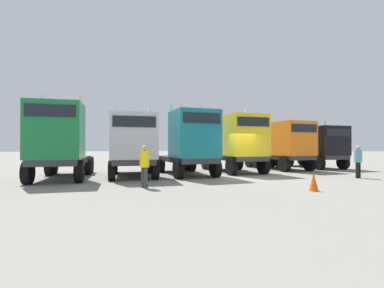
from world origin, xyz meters
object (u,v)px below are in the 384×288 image
object	(u,v)px
semi_truck_yellow	(239,143)
semi_truck_black	(320,147)
semi_truck_orange	(287,145)
semi_truck_green	(59,142)
semi_truck_teal	(190,143)
visitor_with_camera	(358,159)
semi_truck_silver	(133,145)
visitor_in_hivis	(144,163)
traffic_cone_near	(314,182)

from	to	relation	value
semi_truck_yellow	semi_truck_black	bearing A→B (deg)	101.22
semi_truck_orange	semi_truck_black	bearing A→B (deg)	96.14
semi_truck_green	semi_truck_teal	size ratio (longest dim) A/B	1.03
semi_truck_black	visitor_with_camera	distance (m)	6.84
semi_truck_teal	semi_truck_yellow	distance (m)	3.69
semi_truck_green	semi_truck_orange	distance (m)	15.14
semi_truck_silver	visitor_with_camera	world-z (taller)	semi_truck_silver
semi_truck_teal	semi_truck_yellow	bearing A→B (deg)	99.04
visitor_in_hivis	visitor_with_camera	distance (m)	11.72
visitor_in_hivis	semi_truck_black	bearing A→B (deg)	-173.67
semi_truck_yellow	traffic_cone_near	size ratio (longest dim) A/B	8.40
semi_truck_silver	visitor_in_hivis	xyz separation A→B (m)	(-0.48, -4.02, -0.81)
semi_truck_orange	traffic_cone_near	distance (m)	9.94
semi_truck_orange	visitor_with_camera	world-z (taller)	semi_truck_orange
semi_truck_green	visitor_with_camera	xyz separation A→B (m)	(14.87, -5.77, -0.94)
semi_truck_green	visitor_with_camera	size ratio (longest dim) A/B	3.72
semi_truck_teal	semi_truck_orange	xyz separation A→B (m)	(8.17, 0.63, -0.09)
semi_truck_silver	traffic_cone_near	world-z (taller)	semi_truck_silver
semi_truck_green	visitor_with_camera	bearing A→B (deg)	79.57
visitor_in_hivis	traffic_cone_near	size ratio (longest dim) A/B	2.45
semi_truck_silver	traffic_cone_near	xyz separation A→B (m)	(5.27, -7.62, -1.49)
semi_truck_yellow	visitor_in_hivis	bearing A→B (deg)	-55.33
semi_truck_green	semi_truck_black	world-z (taller)	semi_truck_green
semi_truck_teal	semi_truck_orange	bearing A→B (deg)	99.61
semi_truck_green	semi_truck_yellow	world-z (taller)	semi_truck_green
traffic_cone_near	visitor_in_hivis	bearing A→B (deg)	147.93
semi_truck_silver	semi_truck_yellow	size ratio (longest dim) A/B	1.02
semi_truck_yellow	traffic_cone_near	xyz separation A→B (m)	(-1.65, -7.29, -1.61)
semi_truck_silver	traffic_cone_near	bearing A→B (deg)	46.21
semi_truck_silver	semi_truck_yellow	bearing A→B (deg)	98.84
semi_truck_teal	visitor_in_hivis	size ratio (longest dim) A/B	3.61
visitor_with_camera	traffic_cone_near	bearing A→B (deg)	94.64
semi_truck_yellow	semi_truck_silver	bearing A→B (deg)	-84.53
semi_truck_teal	visitor_with_camera	bearing A→B (deg)	63.16
semi_truck_silver	semi_truck_black	xyz separation A→B (m)	(14.97, 0.10, -0.14)
traffic_cone_near	semi_truck_orange	bearing A→B (deg)	51.33
semi_truck_green	semi_truck_silver	distance (m)	3.74
semi_truck_black	semi_truck_yellow	bearing A→B (deg)	-76.77
semi_truck_black	traffic_cone_near	bearing A→B (deg)	-41.33
semi_truck_green	traffic_cone_near	world-z (taller)	semi_truck_green
visitor_in_hivis	visitor_with_camera	xyz separation A→B (m)	(11.62, -1.50, -0.00)
semi_truck_orange	visitor_in_hivis	size ratio (longest dim) A/B	3.27
semi_truck_orange	visitor_with_camera	bearing A→B (deg)	2.65
semi_truck_yellow	semi_truck_teal	bearing A→B (deg)	-77.99
visitor_in_hivis	visitor_with_camera	bearing A→B (deg)	164.04
semi_truck_teal	visitor_in_hivis	xyz separation A→B (m)	(-3.72, -3.44, -0.92)
semi_truck_silver	semi_truck_teal	size ratio (longest dim) A/B	0.97
semi_truck_silver	semi_truck_orange	distance (m)	11.41
semi_truck_black	traffic_cone_near	size ratio (longest dim) A/B	8.72
semi_truck_orange	visitor_in_hivis	bearing A→B (deg)	-65.70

